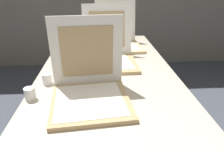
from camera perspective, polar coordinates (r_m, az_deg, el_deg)
table at (r=1.39m, az=-1.23°, el=-1.35°), size 0.91×2.07×0.75m
pizza_box_front at (r=1.07m, az=-6.00°, el=-3.46°), size 0.42×0.43×0.41m
pizza_box_middle at (r=1.57m, az=-0.85°, el=6.05°), size 0.40×0.48×0.40m
pizza_box_back at (r=1.95m, az=1.79°, el=9.88°), size 0.43×0.48×0.41m
cup_white_near_center at (r=1.30m, az=-17.26°, el=-0.48°), size 0.06×0.06×0.06m
cup_white_near_left at (r=1.17m, az=-21.47°, el=-4.25°), size 0.06×0.06×0.06m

